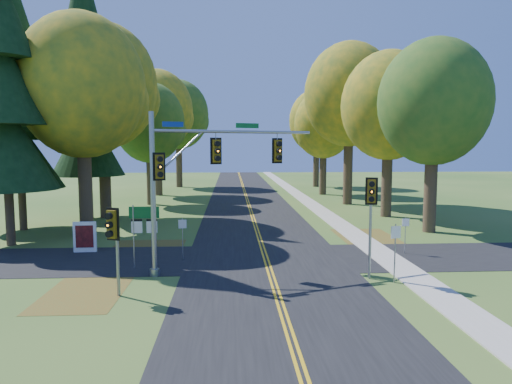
{
  "coord_description": "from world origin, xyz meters",
  "views": [
    {
      "loc": [
        -1.78,
        -20.75,
        5.7
      ],
      "look_at": [
        -0.38,
        4.2,
        3.2
      ],
      "focal_mm": 32.0,
      "sensor_mm": 36.0,
      "label": 1
    }
  ],
  "objects": [
    {
      "name": "pine_c",
      "position": [
        -13.0,
        16.0,
        9.69
      ],
      "size": [
        5.6,
        5.6,
        20.56
      ],
      "color": "#38281C",
      "rests_on": "ground"
    },
    {
      "name": "tree_w_b",
      "position": [
        -11.72,
        16.29,
        10.37
      ],
      "size": [
        8.6,
        8.6,
        15.38
      ],
      "color": "#38281C",
      "rests_on": "ground"
    },
    {
      "name": "tree_e_a",
      "position": [
        11.57,
        8.77,
        8.53
      ],
      "size": [
        7.2,
        7.2,
        12.73
      ],
      "color": "#38281C",
      "rests_on": "ground"
    },
    {
      "name": "centerline_left",
      "position": [
        -0.1,
        0.0,
        0.03
      ],
      "size": [
        0.1,
        160.0,
        0.01
      ],
      "primitive_type": "cube",
      "color": "gold",
      "rests_on": "road_main"
    },
    {
      "name": "tree_w_d",
      "position": [
        -10.13,
        33.18,
        9.78
      ],
      "size": [
        8.2,
        8.2,
        14.56
      ],
      "color": "#38281C",
      "rests_on": "ground"
    },
    {
      "name": "tree_w_a",
      "position": [
        -11.13,
        9.38,
        9.49
      ],
      "size": [
        8.0,
        8.0,
        14.15
      ],
      "color": "#38281C",
      "rests_on": "ground"
    },
    {
      "name": "reg_sign_e_south",
      "position": [
        5.07,
        -2.45,
        1.71
      ],
      "size": [
        0.46,
        0.19,
        2.5
      ],
      "rotation": [
        0.0,
        0.0,
        0.34
      ],
      "color": "gray",
      "rests_on": "ground"
    },
    {
      "name": "tree_e_d",
      "position": [
        9.26,
        32.87,
        8.24
      ],
      "size": [
        7.0,
        7.0,
        12.32
      ],
      "color": "#38281C",
      "rests_on": "ground"
    },
    {
      "name": "road_main",
      "position": [
        0.0,
        0.0,
        0.01
      ],
      "size": [
        8.0,
        160.0,
        0.02
      ],
      "primitive_type": "cube",
      "color": "black",
      "rests_on": "ground"
    },
    {
      "name": "leaf_patch_w_near",
      "position": [
        -6.5,
        4.0,
        0.01
      ],
      "size": [
        4.0,
        6.0,
        0.0
      ],
      "primitive_type": "cube",
      "color": "brown",
      "rests_on": "ground"
    },
    {
      "name": "leaf_patch_e",
      "position": [
        6.8,
        6.0,
        0.01
      ],
      "size": [
        3.5,
        8.0,
        0.0
      ],
      "primitive_type": "cube",
      "color": "brown",
      "rests_on": "ground"
    },
    {
      "name": "pine_b",
      "position": [
        -16.0,
        11.0,
        8.16
      ],
      "size": [
        5.6,
        5.6,
        17.31
      ],
      "color": "#38281C",
      "rests_on": "ground"
    },
    {
      "name": "tree_e_b",
      "position": [
        10.97,
        15.58,
        8.9
      ],
      "size": [
        7.6,
        7.6,
        13.33
      ],
      "color": "#38281C",
      "rests_on": "ground"
    },
    {
      "name": "pine_a",
      "position": [
        -14.5,
        6.0,
        9.18
      ],
      "size": [
        5.6,
        5.6,
        19.48
      ],
      "color": "#38281C",
      "rests_on": "ground"
    },
    {
      "name": "route_sign_cluster",
      "position": [
        -5.81,
        0.52,
        2.11
      ],
      "size": [
        1.4,
        0.09,
        2.99
      ],
      "rotation": [
        0.0,
        0.0,
        0.01
      ],
      "color": "gray",
      "rests_on": "ground"
    },
    {
      "name": "info_kiosk",
      "position": [
        -9.64,
        3.94,
        0.83
      ],
      "size": [
        1.21,
        0.22,
        1.66
      ],
      "rotation": [
        0.0,
        0.0,
        0.03
      ],
      "color": "white",
      "rests_on": "ground"
    },
    {
      "name": "sidewalk_east",
      "position": [
        6.2,
        0.0,
        0.03
      ],
      "size": [
        1.6,
        160.0,
        0.06
      ],
      "primitive_type": "cube",
      "color": "#9E998E",
      "rests_on": "ground"
    },
    {
      "name": "reg_sign_e_north",
      "position": [
        7.5,
        2.66,
        1.34
      ],
      "size": [
        0.37,
        0.06,
        1.95
      ],
      "rotation": [
        0.0,
        0.0,
        -0.05
      ],
      "color": "gray",
      "rests_on": "ground"
    },
    {
      "name": "tree_e_c",
      "position": [
        9.88,
        23.69,
        10.66
      ],
      "size": [
        8.8,
        8.8,
        15.79
      ],
      "color": "#38281C",
      "rests_on": "ground"
    },
    {
      "name": "traffic_mast",
      "position": [
        -3.29,
        -0.2,
        4.63
      ],
      "size": [
        7.52,
        3.05,
        7.2
      ],
      "rotation": [
        0.0,
        0.0,
        0.34
      ],
      "color": "gray",
      "rests_on": "ground"
    },
    {
      "name": "east_signal_pole",
      "position": [
        4.15,
        -1.97,
        3.34
      ],
      "size": [
        0.5,
        0.59,
        4.41
      ],
      "rotation": [
        0.0,
        0.0,
        -0.26
      ],
      "color": "#94959C",
      "rests_on": "ground"
    },
    {
      "name": "tree_e_e",
      "position": [
        10.47,
        43.58,
        9.19
      ],
      "size": [
        7.8,
        7.8,
        13.74
      ],
      "color": "#38281C",
      "rests_on": "ground"
    },
    {
      "name": "ped_signal_pole",
      "position": [
        -6.16,
        -3.7,
        2.56
      ],
      "size": [
        0.52,
        0.62,
        3.44
      ],
      "rotation": [
        0.0,
        0.0,
        -0.38
      ],
      "color": "gray",
      "rests_on": "ground"
    },
    {
      "name": "tree_w_c",
      "position": [
        -9.54,
        24.47,
        7.94
      ],
      "size": [
        6.8,
        6.8,
        11.91
      ],
      "color": "#38281C",
      "rests_on": "ground"
    },
    {
      "name": "centerline_right",
      "position": [
        0.1,
        0.0,
        0.03
      ],
      "size": [
        0.1,
        160.0,
        0.01
      ],
      "primitive_type": "cube",
      "color": "gold",
      "rests_on": "road_main"
    },
    {
      "name": "road_cross",
      "position": [
        0.0,
        2.0,
        0.01
      ],
      "size": [
        60.0,
        6.0,
        0.02
      ],
      "primitive_type": "cube",
      "color": "black",
      "rests_on": "ground"
    },
    {
      "name": "tree_w_e",
      "position": [
        -8.92,
        44.09,
        10.07
      ],
      "size": [
        8.4,
        8.4,
        14.97
      ],
      "color": "#38281C",
      "rests_on": "ground"
    },
    {
      "name": "leaf_patch_w_far",
      "position": [
        -7.5,
        -3.0,
        0.01
      ],
      "size": [
        3.0,
        5.0,
        0.0
      ],
      "primitive_type": "cube",
      "color": "brown",
      "rests_on": "ground"
    },
    {
      "name": "ground",
      "position": [
        0.0,
        0.0,
        0.0
      ],
      "size": [
        160.0,
        160.0,
        0.0
      ],
      "primitive_type": "plane",
      "color": "#2E551E",
      "rests_on": "ground"
    },
    {
      "name": "reg_sign_w",
      "position": [
        -4.2,
        1.99,
        1.45
      ],
      "size": [
        0.4,
        0.12,
        2.12
      ],
      "rotation": [
        0.0,
        0.0,
        0.24
      ],
      "color": "gray",
      "rests_on": "ground"
    }
  ]
}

